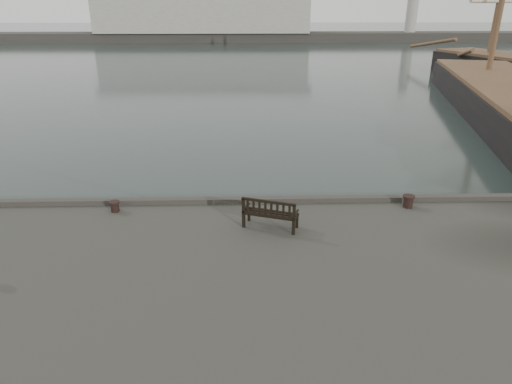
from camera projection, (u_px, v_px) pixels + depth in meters
ground at (228, 240)px, 16.71m from camera, size 400.00×400.00×0.00m
breakwater at (219, 21)px, 99.86m from camera, size 140.00×9.50×12.20m
bench at (270, 219)px, 14.08m from camera, size 1.79×1.13×0.98m
bollard_left at (115, 206)px, 15.24m from camera, size 0.44×0.44×0.36m
bollard_right at (408, 201)px, 15.55m from camera, size 0.48×0.48×0.42m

